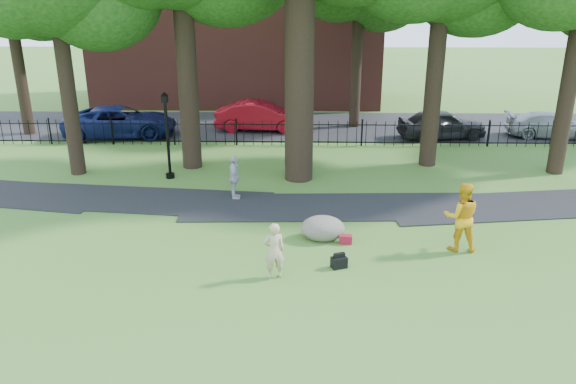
{
  "coord_description": "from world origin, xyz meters",
  "views": [
    {
      "loc": [
        -0.0,
        -14.14,
        7.12
      ],
      "look_at": [
        -0.32,
        2.0,
        1.24
      ],
      "focal_mm": 35.0,
      "sensor_mm": 36.0,
      "label": 1
    }
  ],
  "objects_px": {
    "lamppost": "(167,137)",
    "red_sedan": "(260,116)",
    "man": "(461,217)",
    "boulder": "(323,227)",
    "woman": "(274,251)"
  },
  "relations": [
    {
      "from": "man",
      "to": "boulder",
      "type": "distance_m",
      "value": 4.01
    },
    {
      "from": "lamppost",
      "to": "red_sedan",
      "type": "bearing_deg",
      "value": 74.98
    },
    {
      "from": "woman",
      "to": "man",
      "type": "distance_m",
      "value": 5.55
    },
    {
      "from": "boulder",
      "to": "lamppost",
      "type": "relative_size",
      "value": 0.38
    },
    {
      "from": "woman",
      "to": "boulder",
      "type": "xyz_separation_m",
      "value": [
        1.35,
        2.45,
        -0.38
      ]
    },
    {
      "from": "man",
      "to": "red_sedan",
      "type": "relative_size",
      "value": 0.43
    },
    {
      "from": "lamppost",
      "to": "woman",
      "type": "bearing_deg",
      "value": -54.84
    },
    {
      "from": "lamppost",
      "to": "red_sedan",
      "type": "height_order",
      "value": "lamppost"
    },
    {
      "from": "woman",
      "to": "man",
      "type": "bearing_deg",
      "value": -176.1
    },
    {
      "from": "man",
      "to": "boulder",
      "type": "bearing_deg",
      "value": -4.61
    },
    {
      "from": "lamppost",
      "to": "man",
      "type": "bearing_deg",
      "value": -26.83
    },
    {
      "from": "woman",
      "to": "lamppost",
      "type": "bearing_deg",
      "value": -75.75
    },
    {
      "from": "man",
      "to": "red_sedan",
      "type": "distance_m",
      "value": 15.78
    },
    {
      "from": "woman",
      "to": "red_sedan",
      "type": "distance_m",
      "value": 16.14
    },
    {
      "from": "woman",
      "to": "lamppost",
      "type": "distance_m",
      "value": 9.3
    }
  ]
}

